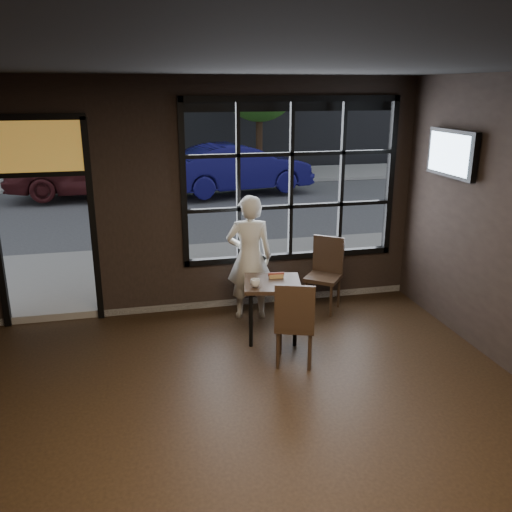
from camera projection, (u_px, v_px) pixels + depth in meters
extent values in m
cube|color=black|center=(268.00, 466.00, 4.57)|extent=(6.00, 7.00, 0.02)
cube|color=black|center=(271.00, 61.00, 3.61)|extent=(6.00, 7.00, 0.02)
cube|color=black|center=(291.00, 181.00, 7.54)|extent=(3.06, 0.12, 2.28)
cube|color=orange|center=(35.00, 146.00, 6.67)|extent=(1.20, 0.06, 0.70)
cube|color=#545456|center=(150.00, 151.00, 26.90)|extent=(60.00, 41.00, 0.04)
cube|color=black|center=(272.00, 309.00, 6.81)|extent=(0.82, 0.82, 0.75)
cube|color=black|center=(295.00, 321.00, 6.13)|extent=(0.56, 0.56, 1.02)
cube|color=black|center=(323.00, 275.00, 7.60)|extent=(0.63, 0.63, 1.04)
imported|color=silver|center=(249.00, 257.00, 7.28)|extent=(0.67, 0.49, 1.71)
imported|color=silver|center=(255.00, 283.00, 6.51)|extent=(0.17, 0.17, 0.10)
cube|color=black|center=(452.00, 153.00, 6.71)|extent=(0.11, 1.00, 0.58)
imported|color=#121055|center=(238.00, 168.00, 15.67)|extent=(4.46, 2.27, 1.40)
imported|color=#4B191B|center=(93.00, 167.00, 15.17)|extent=(4.71, 2.03, 1.58)
cylinder|color=#332114|center=(113.00, 145.00, 18.11)|extent=(0.21, 0.21, 2.35)
sphere|color=#33721F|center=(108.00, 85.00, 17.54)|extent=(2.57, 2.57, 2.57)
cylinder|color=#332114|center=(259.00, 142.00, 18.50)|extent=(0.23, 0.23, 2.48)
sphere|color=#15601E|center=(259.00, 80.00, 17.89)|extent=(2.70, 2.70, 2.70)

